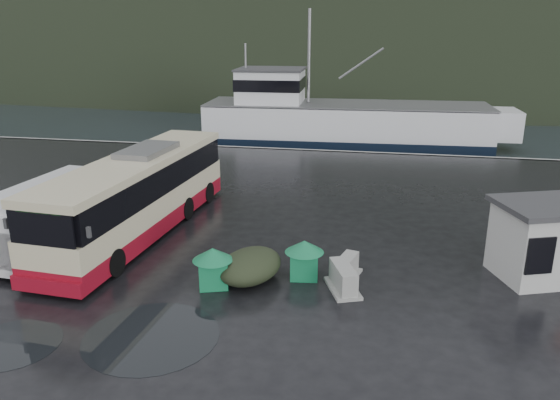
% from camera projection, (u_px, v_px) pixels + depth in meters
% --- Properties ---
extents(ground, '(160.00, 160.00, 0.00)m').
position_uv_depth(ground, '(211.00, 264.00, 20.56)').
color(ground, black).
rests_on(ground, ground).
extents(harbor_water, '(300.00, 180.00, 0.02)m').
position_uv_depth(harbor_water, '(358.00, 64.00, 123.40)').
color(harbor_water, black).
rests_on(harbor_water, ground).
extents(quay_edge, '(160.00, 0.60, 1.50)m').
position_uv_depth(quay_edge, '(295.00, 149.00, 39.26)').
color(quay_edge, '#999993').
rests_on(quay_edge, ground).
extents(headland, '(780.00, 540.00, 570.00)m').
position_uv_depth(headland, '(395.00, 43.00, 252.52)').
color(headland, black).
rests_on(headland, ground).
extents(coach_bus, '(4.02, 12.79, 3.56)m').
position_uv_depth(coach_bus, '(142.00, 232.00, 23.67)').
color(coach_bus, beige).
rests_on(coach_bus, ground).
extents(white_van, '(2.78, 6.62, 2.70)m').
position_uv_depth(white_van, '(53.00, 248.00, 22.01)').
color(white_van, silver).
rests_on(white_van, ground).
extents(waste_bin_left, '(1.26, 1.26, 1.40)m').
position_uv_depth(waste_bin_left, '(214.00, 285.00, 18.85)').
color(waste_bin_left, '#157848').
rests_on(waste_bin_left, ground).
extents(waste_bin_right, '(1.11, 1.11, 1.39)m').
position_uv_depth(waste_bin_right, '(304.00, 277.00, 19.51)').
color(waste_bin_right, '#157848').
rests_on(waste_bin_right, ground).
extents(dome_tent, '(2.73, 3.22, 1.08)m').
position_uv_depth(dome_tent, '(250.00, 280.00, 19.26)').
color(dome_tent, '#262E1C').
rests_on(dome_tent, ground).
extents(ticket_kiosk, '(4.25, 3.73, 2.77)m').
position_uv_depth(ticket_kiosk, '(541.00, 276.00, 19.54)').
color(ticket_kiosk, beige).
rests_on(ticket_kiosk, ground).
extents(jersey_barrier_a, '(1.45, 1.95, 0.88)m').
position_uv_depth(jersey_barrier_a, '(343.00, 290.00, 18.55)').
color(jersey_barrier_a, '#999993').
rests_on(jersey_barrier_a, ground).
extents(jersey_barrier_b, '(1.14, 1.68, 0.77)m').
position_uv_depth(jersey_barrier_b, '(346.00, 277.00, 19.46)').
color(jersey_barrier_b, '#999993').
rests_on(jersey_barrier_b, ground).
extents(fishing_trawler, '(28.63, 7.38, 11.36)m').
position_uv_depth(fishing_trawler, '(345.00, 128.00, 47.32)').
color(fishing_trawler, silver).
rests_on(fishing_trawler, ground).
extents(puddles, '(7.05, 4.45, 0.01)m').
position_uv_depth(puddles, '(107.00, 339.00, 15.66)').
color(puddles, black).
rests_on(puddles, ground).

